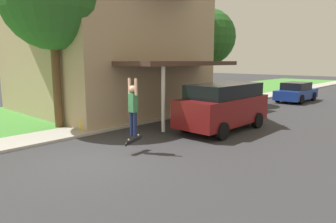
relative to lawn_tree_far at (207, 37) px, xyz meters
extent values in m
plane|color=#333335|center=(4.41, -11.99, -4.56)|extent=(120.00, 120.00, 0.00)
cube|color=#478E38|center=(-3.59, -5.99, -4.52)|extent=(10.00, 80.00, 0.08)
cube|color=#ADA89E|center=(0.81, -5.99, -4.51)|extent=(1.80, 80.00, 0.10)
cube|color=tan|center=(-3.36, -5.86, -1.23)|extent=(9.66, 8.99, 6.49)
cube|color=#4C3328|center=(2.57, -5.86, -1.68)|extent=(2.60, 6.29, 0.20)
cylinder|color=silver|center=(3.67, -8.11, -3.13)|extent=(0.16, 0.16, 2.70)
cylinder|color=brown|center=(-0.39, -10.59, -2.32)|extent=(0.36, 0.36, 4.31)
cylinder|color=brown|center=(0.00, 0.00, -2.74)|extent=(0.36, 0.36, 3.47)
sphere|color=#286023|center=(0.00, 0.00, 0.02)|extent=(3.74, 3.74, 3.74)
cube|color=maroon|center=(5.10, -5.86, -3.67)|extent=(1.91, 4.66, 1.13)
cube|color=black|center=(5.10, -5.75, -2.82)|extent=(1.76, 3.63, 0.57)
cylinder|color=black|center=(4.18, -4.42, -4.21)|extent=(0.24, 0.69, 0.69)
cylinder|color=black|center=(6.02, -4.42, -4.21)|extent=(0.24, 0.69, 0.69)
cylinder|color=black|center=(4.18, -7.31, -4.21)|extent=(0.24, 0.69, 0.69)
cylinder|color=black|center=(6.02, -7.31, -4.21)|extent=(0.24, 0.69, 0.69)
cube|color=navy|center=(3.95, 5.93, -4.00)|extent=(1.75, 4.33, 0.67)
cube|color=black|center=(3.95, 5.82, -3.40)|extent=(1.54, 2.25, 0.54)
cylinder|color=black|center=(3.11, 7.23, -4.22)|extent=(0.20, 0.68, 0.68)
cylinder|color=black|center=(4.79, 7.23, -4.22)|extent=(0.20, 0.68, 0.68)
cylinder|color=black|center=(3.11, 4.63, -4.22)|extent=(0.20, 0.68, 0.68)
cylinder|color=black|center=(4.79, 4.63, -4.22)|extent=(0.20, 0.68, 0.68)
cylinder|color=#192347|center=(4.71, -10.68, -3.59)|extent=(0.13, 0.13, 0.79)
cylinder|color=#192347|center=(4.88, -10.68, -3.59)|extent=(0.13, 0.13, 0.79)
cube|color=#337042|center=(4.79, -10.68, -2.90)|extent=(0.25, 0.20, 0.60)
sphere|color=tan|center=(4.79, -10.68, -2.45)|extent=(0.22, 0.22, 0.22)
cylinder|color=tan|center=(4.63, -10.68, -2.38)|extent=(0.09, 0.09, 0.53)
cylinder|color=tan|center=(4.95, -10.68, -2.38)|extent=(0.09, 0.09, 0.53)
cube|color=black|center=(4.77, -10.64, -4.15)|extent=(0.24, 0.78, 0.26)
cylinder|color=silver|center=(4.73, -10.41, -4.02)|extent=(0.03, 0.06, 0.06)
cylinder|color=silver|center=(4.63, -10.41, -4.17)|extent=(0.03, 0.06, 0.06)
cylinder|color=silver|center=(4.81, -10.89, -4.07)|extent=(0.03, 0.06, 0.06)
cylinder|color=silver|center=(4.71, -10.89, -4.22)|extent=(0.03, 0.06, 0.06)
cylinder|color=gold|center=(0.94, -10.28, -4.23)|extent=(0.20, 0.20, 0.46)
sphere|color=gold|center=(0.94, -10.28, -3.92)|extent=(0.18, 0.18, 0.18)
camera|label=1|loc=(12.10, -16.86, -1.57)|focal=32.00mm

